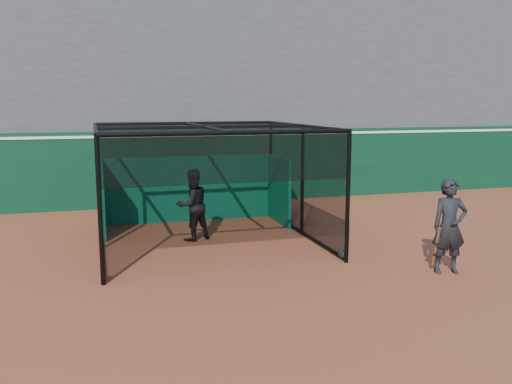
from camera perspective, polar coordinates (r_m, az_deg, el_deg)
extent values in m
plane|color=brown|center=(10.64, -1.59, -9.39)|extent=(120.00, 120.00, 0.00)
cube|color=#09361D|center=(18.54, -8.47, 2.54)|extent=(50.00, 0.45, 2.50)
cube|color=white|center=(18.45, -8.56, 5.94)|extent=(50.00, 0.50, 0.08)
cube|color=#4C4C4F|center=(22.26, -10.10, 10.39)|extent=(50.00, 7.85, 7.75)
cube|color=#085437|center=(15.86, -7.08, 0.34)|extent=(4.96, 0.10, 1.90)
cylinder|color=black|center=(11.01, -15.81, -8.50)|extent=(0.08, 0.22, 0.22)
cylinder|color=black|center=(12.14, 9.06, -6.57)|extent=(0.08, 0.22, 0.22)
cylinder|color=black|center=(15.73, -16.14, -3.16)|extent=(0.08, 0.22, 0.22)
cylinder|color=black|center=(16.54, 1.74, -2.18)|extent=(0.08, 0.22, 0.22)
imported|color=black|center=(13.63, -6.70, -1.37)|extent=(1.06, 0.95, 1.79)
imported|color=black|center=(11.58, 19.68, -3.43)|extent=(0.79, 0.60, 1.93)
cylinder|color=#593819|center=(11.57, 18.42, -5.48)|extent=(0.14, 0.33, 0.86)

